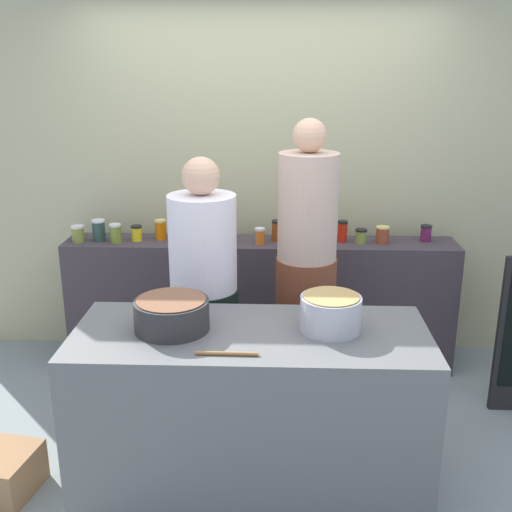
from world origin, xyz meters
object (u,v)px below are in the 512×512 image
preserve_jar_13 (361,236)px  preserve_jar_14 (382,235)px  preserve_jar_6 (214,232)px  preserve_jar_15 (426,233)px  cook_in_cap (306,287)px  preserve_jar_0 (78,234)px  preserve_jar_1 (99,230)px  preserve_jar_4 (161,229)px  preserve_jar_11 (316,236)px  preserve_jar_2 (116,233)px  preserve_jar_3 (137,233)px  cook_with_tongs (205,313)px  preserve_jar_10 (294,235)px  cooking_pot_center (331,313)px  wooden_spoon (227,353)px  preserve_jar_8 (260,236)px  preserve_jar_9 (278,230)px  preserve_jar_12 (342,231)px  preserve_jar_7 (230,232)px  preserve_jar_5 (184,232)px  cooking_pot_left (172,314)px

preserve_jar_13 → preserve_jar_14: (0.15, 0.02, 0.01)m
preserve_jar_6 → preserve_jar_15: (1.47, 0.01, 0.00)m
cook_in_cap → preserve_jar_6: bearing=132.4°
preserve_jar_0 → preserve_jar_13: 1.93m
preserve_jar_1 → preserve_jar_4: preserve_jar_1 is taller
preserve_jar_15 → preserve_jar_11: bearing=-171.1°
preserve_jar_2 → preserve_jar_13: 1.67m
preserve_jar_3 → preserve_jar_13: preserve_jar_3 is taller
preserve_jar_13 → preserve_jar_0: bearing=-178.9°
preserve_jar_13 → preserve_jar_4: bearing=177.9°
preserve_jar_1 → preserve_jar_15: bearing=2.0°
cook_with_tongs → preserve_jar_6: bearing=92.3°
preserve_jar_14 → cook_in_cap: cook_in_cap is taller
preserve_jar_1 → preserve_jar_2: (0.13, -0.04, -0.01)m
preserve_jar_1 → preserve_jar_10: (1.35, 0.02, -0.03)m
cooking_pot_center → wooden_spoon: (-0.47, -0.29, -0.08)m
cook_with_tongs → cook_in_cap: bearing=18.4°
preserve_jar_10 → preserve_jar_11: bearing=-23.2°
wooden_spoon → cook_in_cap: 1.09m
preserve_jar_6 → cook_in_cap: bearing=-47.6°
preserve_jar_10 → cooking_pot_center: (0.14, -1.35, -0.00)m
preserve_jar_8 → cook_with_tongs: bearing=-111.0°
preserve_jar_1 → preserve_jar_9: preserve_jar_1 is taller
preserve_jar_8 → preserve_jar_12: preserve_jar_12 is taller
preserve_jar_8 → preserve_jar_1: bearing=178.2°
preserve_jar_11 → preserve_jar_12: (0.18, 0.08, 0.01)m
preserve_jar_3 → preserve_jar_7: bearing=0.2°
preserve_jar_5 → preserve_jar_11: size_ratio=1.05×
preserve_jar_2 → preserve_jar_12: (1.55, 0.08, 0.01)m
preserve_jar_11 → cook_in_cap: (-0.09, -0.57, -0.16)m
preserve_jar_9 → cooking_pot_center: size_ratio=0.50×
cook_in_cap → preserve_jar_12: bearing=67.3°
preserve_jar_4 → preserve_jar_15: 1.83m
preserve_jar_0 → preserve_jar_8: size_ratio=1.03×
preserve_jar_1 → cook_with_tongs: cook_with_tongs is taller
preserve_jar_10 → preserve_jar_11: (0.14, -0.06, 0.01)m
preserve_jar_2 → cooking_pot_left: bearing=-65.2°
preserve_jar_8 → preserve_jar_15: 1.14m
preserve_jar_4 → cook_in_cap: size_ratio=0.08×
preserve_jar_1 → preserve_jar_13: 1.80m
preserve_jar_2 → preserve_jar_9: 1.11m
preserve_jar_9 → preserve_jar_11: (0.26, -0.09, -0.01)m
preserve_jar_2 → preserve_jar_4: (0.29, 0.09, 0.00)m
preserve_jar_1 → preserve_jar_15: preserve_jar_1 is taller
preserve_jar_1 → wooden_spoon: 1.92m
preserve_jar_7 → preserve_jar_12: bearing=2.0°
preserve_jar_10 → preserve_jar_15: preserve_jar_15 is taller
preserve_jar_3 → preserve_jar_14: preserve_jar_14 is taller
preserve_jar_8 → cook_in_cap: (0.29, -0.57, -0.15)m
preserve_jar_0 → cook_in_cap: bearing=-20.4°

